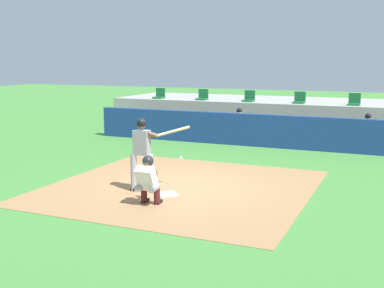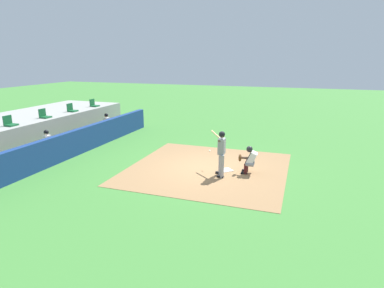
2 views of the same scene
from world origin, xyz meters
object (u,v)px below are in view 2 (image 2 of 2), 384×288
at_px(batter_at_plate, 221,151).
at_px(dugout_player_0, 50,143).
at_px(stadium_seat_2, 10,123).
at_px(stadium_seat_4, 72,109).
at_px(catcher_crouched, 249,159).
at_px(home_plate, 226,170).
at_px(stadium_seat_5, 94,104).
at_px(dugout_player_1, 109,124).
at_px(stadium_seat_3, 44,115).

bearing_deg(batter_at_plate, dugout_player_0, 91.57).
bearing_deg(stadium_seat_2, stadium_seat_4, 0.00).
bearing_deg(dugout_player_0, stadium_seat_2, 95.29).
xyz_separation_m(catcher_crouched, stadium_seat_4, (3.27, 11.08, 0.93)).
distance_m(home_plate, batter_at_plate, 1.22).
relative_size(dugout_player_0, stadium_seat_5, 2.71).
xyz_separation_m(stadium_seat_4, stadium_seat_5, (2.17, 0.00, 0.00)).
bearing_deg(dugout_player_0, catcher_crouched, -84.45).
bearing_deg(stadium_seat_2, dugout_player_1, -22.13).
distance_m(dugout_player_0, stadium_seat_5, 6.69).
xyz_separation_m(batter_at_plate, stadium_seat_3, (1.76, 10.11, 0.50)).
bearing_deg(batter_at_plate, catcher_crouched, -55.85).
bearing_deg(batter_at_plate, stadium_seat_2, 92.32).
height_order(home_plate, dugout_player_0, dugout_player_0).
distance_m(dugout_player_0, stadium_seat_3, 2.97).
height_order(stadium_seat_3, stadium_seat_5, same).
height_order(catcher_crouched, stadium_seat_3, stadium_seat_3).
relative_size(stadium_seat_2, stadium_seat_3, 1.00).
distance_m(catcher_crouched, dugout_player_1, 9.86).
bearing_deg(stadium_seat_4, stadium_seat_3, 180.00).
bearing_deg(home_plate, catcher_crouched, -91.06).
relative_size(dugout_player_0, stadium_seat_2, 2.71).
bearing_deg(home_plate, stadium_seat_2, 96.08).
height_order(home_plate, batter_at_plate, batter_at_plate).
distance_m(dugout_player_1, stadium_seat_3, 3.59).
distance_m(batter_at_plate, dugout_player_1, 9.30).
relative_size(dugout_player_1, stadium_seat_5, 2.71).
bearing_deg(stadium_seat_3, dugout_player_0, -134.19).
bearing_deg(stadium_seat_2, catcher_crouched, -84.50).
height_order(catcher_crouched, dugout_player_0, dugout_player_0).
relative_size(catcher_crouched, stadium_seat_5, 4.17).
relative_size(home_plate, dugout_player_1, 0.34).
bearing_deg(home_plate, batter_at_plate, 173.98).
distance_m(home_plate, catcher_crouched, 1.07).
bearing_deg(catcher_crouched, dugout_player_0, 95.55).
height_order(batter_at_plate, dugout_player_1, batter_at_plate).
xyz_separation_m(stadium_seat_2, stadium_seat_3, (2.17, 0.00, 0.00)).
xyz_separation_m(batter_at_plate, stadium_seat_2, (-0.41, 10.11, 0.50)).
distance_m(dugout_player_1, stadium_seat_2, 5.47).
xyz_separation_m(catcher_crouched, stadium_seat_2, (-1.07, 11.08, 0.93)).
relative_size(batter_at_plate, dugout_player_1, 1.39).
height_order(dugout_player_0, stadium_seat_5, stadium_seat_5).
xyz_separation_m(batter_at_plate, catcher_crouched, (0.66, -0.97, -0.43)).
relative_size(dugout_player_0, stadium_seat_4, 2.71).
height_order(catcher_crouched, stadium_seat_4, stadium_seat_4).
bearing_deg(home_plate, stadium_seat_4, 72.29).
xyz_separation_m(catcher_crouched, dugout_player_0, (-0.88, 9.04, 0.07)).
xyz_separation_m(catcher_crouched, dugout_player_1, (3.94, 9.04, 0.07)).
relative_size(stadium_seat_4, stadium_seat_5, 1.00).
bearing_deg(stadium_seat_4, catcher_crouched, -106.43).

